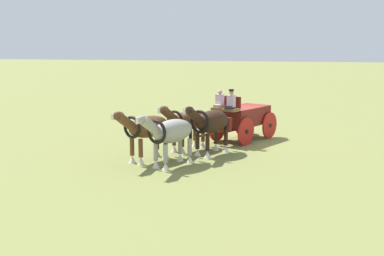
% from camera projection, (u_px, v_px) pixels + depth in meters
% --- Properties ---
extents(ground_plane, '(220.00, 220.00, 0.00)m').
position_uv_depth(ground_plane, '(244.00, 140.00, 24.57)').
color(ground_plane, olive).
extents(show_wagon, '(5.64, 3.25, 2.68)m').
position_uv_depth(show_wagon, '(242.00, 117.00, 24.23)').
color(show_wagon, maroon).
rests_on(show_wagon, ground).
extents(draft_horse_rear_near, '(2.88, 1.77, 2.26)m').
position_uv_depth(draft_horse_rear_near, '(210.00, 123.00, 21.06)').
color(draft_horse_rear_near, '#331E14').
rests_on(draft_horse_rear_near, ground).
extents(draft_horse_rear_off, '(3.02, 1.79, 2.18)m').
position_uv_depth(draft_horse_rear_off, '(187.00, 122.00, 21.86)').
color(draft_horse_rear_off, brown).
rests_on(draft_horse_rear_off, ground).
extents(draft_horse_lead_near, '(3.01, 1.80, 2.20)m').
position_uv_depth(draft_horse_lead_near, '(171.00, 133.00, 19.06)').
color(draft_horse_lead_near, '#9E998E').
rests_on(draft_horse_lead_near, ground).
extents(draft_horse_lead_off, '(3.02, 1.79, 2.23)m').
position_uv_depth(draft_horse_lead_off, '(146.00, 129.00, 19.85)').
color(draft_horse_lead_off, brown).
rests_on(draft_horse_lead_off, ground).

